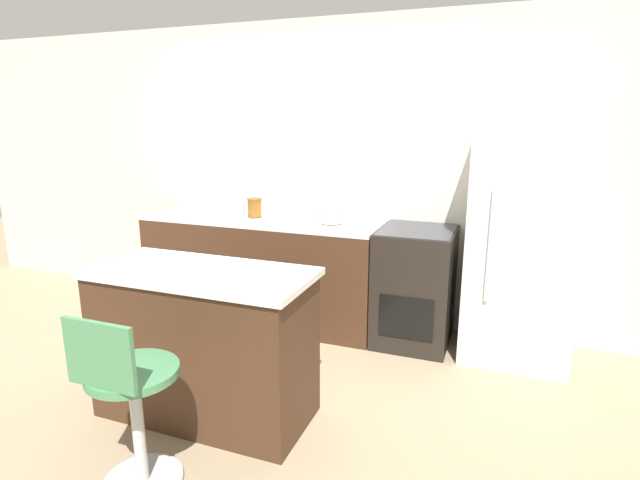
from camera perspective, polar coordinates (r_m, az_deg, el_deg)
The scene contains 11 objects.
ground_plane at distance 4.26m, azimuth -4.63°, elevation -11.00°, with size 14.00×14.00×0.00m, color #998466.
wall_back at distance 4.54m, azimuth -1.13°, elevation 7.68°, with size 8.00×0.06×2.60m.
back_counter at distance 4.52m, azimuth -6.53°, elevation -3.27°, with size 2.12×0.65×0.94m.
kitchen_island at distance 3.14m, azimuth -13.08°, elevation -11.41°, with size 1.33×0.61×0.93m.
oven_range at distance 4.10m, azimuth 10.77°, elevation -5.20°, with size 0.59×0.66×0.94m.
refrigerator at distance 3.94m, azimuth 22.01°, elevation -0.41°, with size 0.76×0.66×1.77m.
stool_chair at distance 2.65m, azimuth -20.81°, elevation -17.10°, with size 0.43×0.43×0.94m.
kettle at distance 4.51m, azimuth -9.47°, elevation 3.69°, with size 0.15×0.15×0.18m.
mixing_bowl at distance 4.15m, azimuth 1.29°, elevation 2.62°, with size 0.21×0.21×0.09m.
canister_jar at distance 4.43m, azimuth -7.48°, elevation 3.72°, with size 0.13×0.13×0.16m.
fruit_bowl at distance 3.00m, azimuth -15.50°, elevation -2.76°, with size 0.25×0.25×0.06m.
Camera 1 is at (1.68, -3.48, 1.79)m, focal length 28.00 mm.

